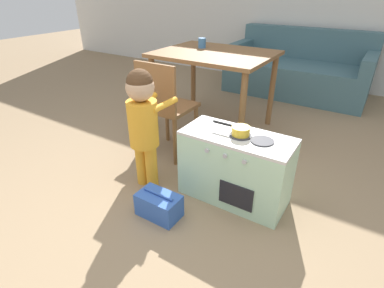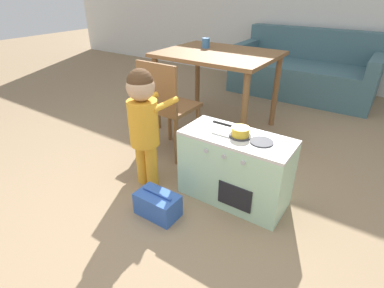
% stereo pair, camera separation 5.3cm
% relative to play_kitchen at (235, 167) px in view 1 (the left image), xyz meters
% --- Properties ---
extents(ground_plane, '(16.00, 16.00, 0.00)m').
position_rel_play_kitchen_xyz_m(ground_plane, '(-0.27, -0.79, -0.25)').
color(ground_plane, '#8E7556').
extents(play_kitchen, '(0.73, 0.34, 0.50)m').
position_rel_play_kitchen_xyz_m(play_kitchen, '(0.00, 0.00, 0.00)').
color(play_kitchen, '#B2DBB7').
rests_on(play_kitchen, ground_plane).
extents(toy_pot, '(0.26, 0.12, 0.06)m').
position_rel_play_kitchen_xyz_m(toy_pot, '(0.01, 0.00, 0.29)').
color(toy_pot, yellow).
rests_on(toy_pot, play_kitchen).
extents(child_figure, '(0.23, 0.36, 0.88)m').
position_rel_play_kitchen_xyz_m(child_figure, '(-0.61, -0.20, 0.31)').
color(child_figure, gold).
rests_on(child_figure, ground_plane).
extents(toy_basket, '(0.28, 0.17, 0.18)m').
position_rel_play_kitchen_xyz_m(toy_basket, '(-0.33, -0.44, -0.17)').
color(toy_basket, '#335BB2').
rests_on(toy_basket, ground_plane).
extents(dining_table, '(1.08, 0.87, 0.77)m').
position_rel_play_kitchen_xyz_m(dining_table, '(-0.71, 0.98, 0.42)').
color(dining_table, brown).
rests_on(dining_table, ground_plane).
extents(dining_chair_near, '(0.38, 0.38, 0.83)m').
position_rel_play_kitchen_xyz_m(dining_chair_near, '(-0.76, 0.24, 0.21)').
color(dining_chair_near, brown).
rests_on(dining_chair_near, ground_plane).
extents(couch, '(1.80, 0.90, 0.82)m').
position_rel_play_kitchen_xyz_m(couch, '(-0.29, 2.61, 0.05)').
color(couch, '#426670').
rests_on(couch, ground_plane).
extents(cup_on_table, '(0.08, 0.08, 0.10)m').
position_rel_play_kitchen_xyz_m(cup_on_table, '(-0.92, 1.09, 0.58)').
color(cup_on_table, teal).
rests_on(cup_on_table, dining_table).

